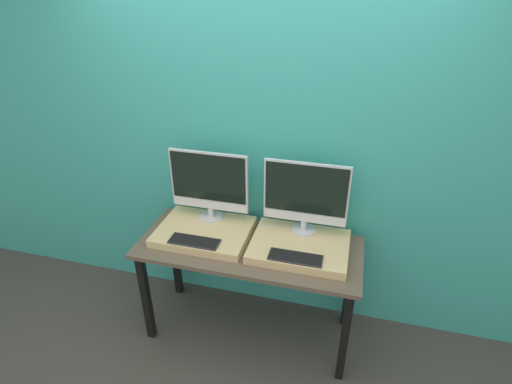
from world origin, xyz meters
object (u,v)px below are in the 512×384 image
object	(u,v)px
keyboard_left	(194,241)
monitor_right	(306,195)
keyboard_right	(295,257)
monitor_left	(209,183)

from	to	relation	value
keyboard_left	monitor_right	xyz separation A→B (m)	(0.66, 0.31, 0.27)
monitor_right	keyboard_right	bearing A→B (deg)	-90.00
monitor_left	keyboard_right	xyz separation A→B (m)	(0.66, -0.31, -0.27)
keyboard_right	keyboard_left	bearing A→B (deg)	180.00
monitor_right	keyboard_right	distance (m)	0.41
keyboard_left	keyboard_right	xyz separation A→B (m)	(0.66, 0.00, 0.00)
monitor_left	keyboard_right	size ratio (longest dim) A/B	1.66
keyboard_right	monitor_left	bearing A→B (deg)	154.81
monitor_left	monitor_right	xyz separation A→B (m)	(0.66, 0.00, 0.00)
keyboard_left	monitor_left	bearing A→B (deg)	90.00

